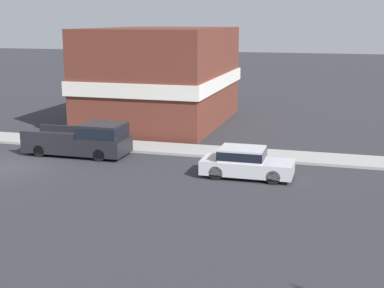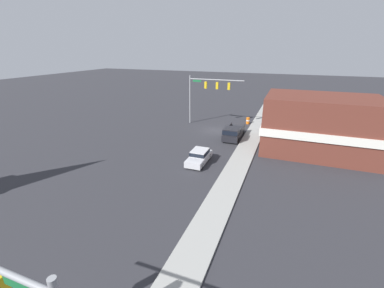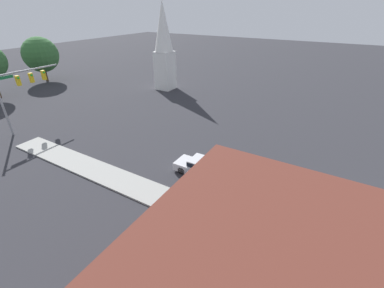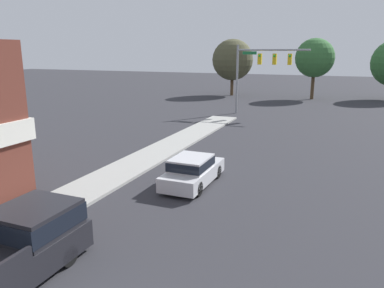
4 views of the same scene
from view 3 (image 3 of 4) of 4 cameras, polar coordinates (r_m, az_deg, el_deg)
The scene contains 7 objects.
ground_plane at distance 21.62m, azimuth 33.57°, elevation -12.70°, with size 200.00×200.00×0.00m, color #2D2D33.
sidewalk_curb at distance 17.35m, azimuth 33.57°, elevation -23.91°, with size 2.40×60.00×0.14m.
far_signal_assembly at distance 33.84m, azimuth -33.76°, elevation 10.91°, with size 7.06×0.49×6.85m.
car_lead at distance 21.41m, azimuth 2.00°, elevation -5.05°, with size 1.77×4.28×1.42m.
pickup_truck_parked at distance 18.25m, azimuth 25.92°, elevation -14.75°, with size 2.11×5.70×1.83m.
church_steeple at distance 43.69m, azimuth -6.29°, elevation 21.05°, with size 2.96×2.96×13.47m.
backdrop_tree_center at distance 55.88m, azimuth -30.61°, elevation 16.72°, with size 6.09×6.09×7.80m.
Camera 3 is at (-17.28, 3.37, 12.55)m, focal length 24.00 mm.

